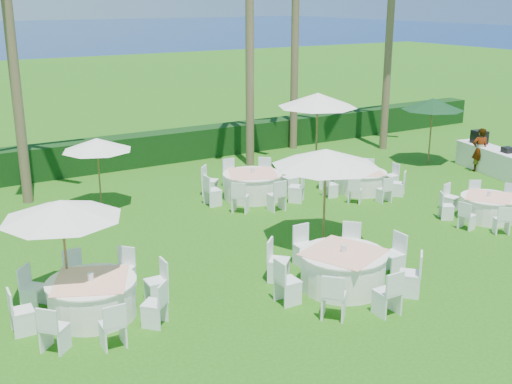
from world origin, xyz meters
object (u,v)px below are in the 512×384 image
banquet_table_c (488,207)px  umbrella_b (326,158)px  umbrella_c (97,144)px  banquet_table_a (92,297)px  banquet_table_b (343,269)px  staff_person (480,150)px  umbrella_green (433,104)px  umbrella_a (61,210)px  umbrella_d (318,100)px  banquet_table_e (253,185)px  buffet_table (498,162)px  banquet_table_f (362,181)px

banquet_table_c → umbrella_b: 5.80m
banquet_table_c → umbrella_c: bearing=143.4°
banquet_table_a → banquet_table_b: size_ratio=0.94×
banquet_table_a → banquet_table_c: 11.88m
staff_person → umbrella_green: bearing=-45.5°
umbrella_b → staff_person: size_ratio=1.71×
umbrella_green → banquet_table_b: bearing=-144.4°
umbrella_a → umbrella_d: 12.47m
umbrella_d → staff_person: umbrella_d is taller
banquet_table_b → umbrella_green: size_ratio=1.33×
umbrella_d → banquet_table_e: bearing=-157.3°
umbrella_green → staff_person: bearing=-69.6°
umbrella_a → umbrella_green: 16.30m
banquet_table_b → staff_person: staff_person is taller
umbrella_c → umbrella_d: umbrella_d is taller
umbrella_c → umbrella_d: 8.28m
banquet_table_b → umbrella_c: umbrella_c is taller
banquet_table_e → umbrella_green: 8.56m
banquet_table_c → umbrella_a: 12.30m
umbrella_d → buffet_table: umbrella_d is taller
banquet_table_f → umbrella_green: umbrella_green is taller
banquet_table_a → umbrella_c: bearing=70.6°
umbrella_c → umbrella_b: bearing=-56.2°
umbrella_b → umbrella_c: umbrella_b is taller
umbrella_d → umbrella_green: (4.65, -1.19, -0.37)m
banquet_table_b → banquet_table_e: size_ratio=1.02×
umbrella_green → staff_person: (0.69, -1.86, -1.52)m
banquet_table_a → umbrella_b: (6.51, 0.79, 1.95)m
banquet_table_b → umbrella_a: umbrella_a is taller
umbrella_c → buffet_table: 14.40m
banquet_table_e → staff_person: bearing=-9.5°
banquet_table_b → umbrella_c: bearing=108.5°
banquet_table_e → umbrella_c: (-4.56, 1.63, 1.57)m
umbrella_c → umbrella_green: bearing=-5.7°
buffet_table → staff_person: staff_person is taller
banquet_table_f → staff_person: 5.54m
staff_person → banquet_table_a: bearing=37.2°
banquet_table_e → umbrella_c: bearing=160.3°
banquet_table_c → umbrella_b: umbrella_b is taller
banquet_table_e → staff_person: 9.16m
banquet_table_b → staff_person: (10.75, 5.32, 0.37)m
banquet_table_a → umbrella_b: 6.84m
umbrella_b → staff_person: (9.50, 2.95, -1.55)m
banquet_table_e → umbrella_c: umbrella_c is taller
staff_person → umbrella_a: bearing=34.2°
banquet_table_e → umbrella_green: bearing=2.4°
banquet_table_f → umbrella_b: (-3.98, -3.16, 1.99)m
umbrella_a → staff_person: size_ratio=1.53×
umbrella_green → buffet_table: (0.90, -2.56, -1.85)m
banquet_table_a → umbrella_c: umbrella_c is taller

